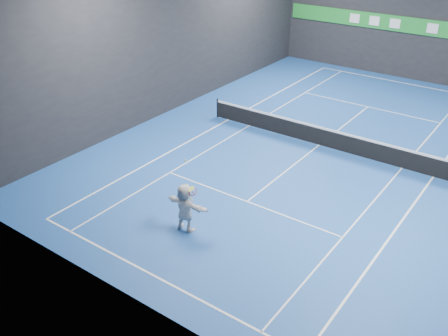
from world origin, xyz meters
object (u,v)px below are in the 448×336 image
Objects in this scene: tennis_ball at (186,160)px; tennis_net at (320,135)px; player at (185,207)px; tennis_racket at (193,192)px.

tennis_ball reaches higher than tennis_net.
tennis_ball is at bearing -70.27° from player.
tennis_ball is 0.12× the size of tennis_racket.
tennis_net is 20.62× the size of tennis_racket.
tennis_racket is at bearing -173.85° from player.
tennis_ball is (-0.10, 0.24, 1.77)m from player.
tennis_racket is (-0.45, -9.24, 1.12)m from tennis_net.
tennis_net is (0.88, 9.04, -2.17)m from tennis_ball.
tennis_ball is 9.34m from tennis_net.
player is at bearing -171.97° from tennis_racket.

